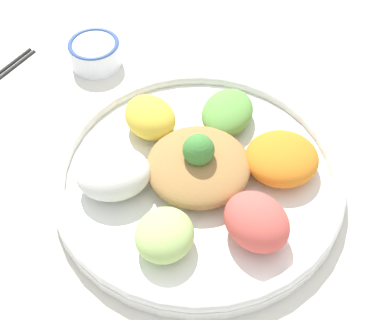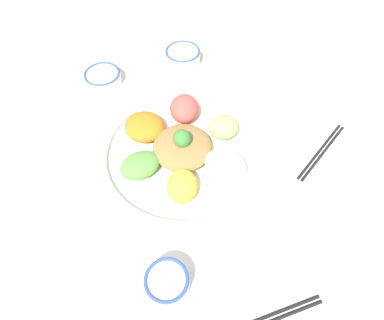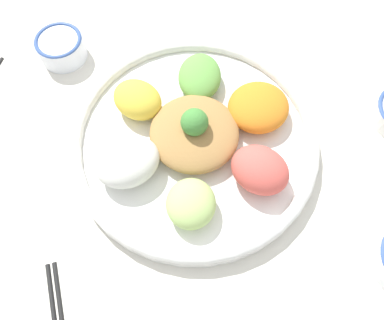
{
  "view_description": "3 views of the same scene",
  "coord_description": "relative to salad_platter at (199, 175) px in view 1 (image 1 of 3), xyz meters",
  "views": [
    {
      "loc": [
        -0.07,
        -0.45,
        0.62
      ],
      "look_at": [
        0.0,
        0.01,
        0.04
      ],
      "focal_mm": 50.0,
      "sensor_mm": 36.0,
      "label": 1
    },
    {
      "loc": [
        -0.24,
        0.4,
        0.67
      ],
      "look_at": [
        -0.02,
        0.01,
        0.02
      ],
      "focal_mm": 30.0,
      "sensor_mm": 36.0,
      "label": 2
    },
    {
      "loc": [
        -0.13,
        -0.26,
        0.57
      ],
      "look_at": [
        -0.02,
        -0.05,
        0.06
      ],
      "focal_mm": 35.0,
      "sensor_mm": 36.0,
      "label": 3
    }
  ],
  "objects": [
    {
      "name": "ground_plane",
      "position": [
        -0.01,
        0.01,
        -0.03
      ],
      "size": [
        2.4,
        2.4,
        0.0
      ],
      "primitive_type": "plane",
      "color": "silver"
    },
    {
      "name": "sauce_bowl_dark",
      "position": [
        -0.13,
        0.29,
        -0.0
      ],
      "size": [
        0.09,
        0.09,
        0.05
      ],
      "color": "white",
      "rests_on": "ground_plane"
    },
    {
      "name": "salad_platter",
      "position": [
        0.0,
        0.0,
        0.0
      ],
      "size": [
        0.41,
        0.41,
        0.1
      ],
      "color": "white",
      "rests_on": "ground_plane"
    }
  ]
}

